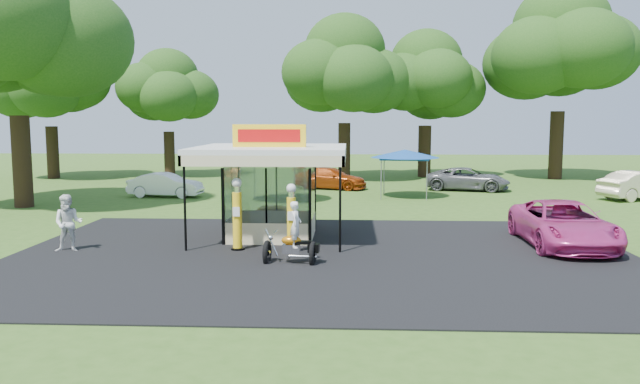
% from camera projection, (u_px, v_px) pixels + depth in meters
% --- Properties ---
extents(ground, '(120.00, 120.00, 0.00)m').
position_uv_depth(ground, '(320.00, 271.00, 17.98)').
color(ground, '#34591B').
rests_on(ground, ground).
extents(asphalt_apron, '(20.00, 14.00, 0.04)m').
position_uv_depth(asphalt_apron, '(323.00, 255.00, 19.96)').
color(asphalt_apron, black).
rests_on(asphalt_apron, ground).
extents(gas_station_kiosk, '(5.40, 5.40, 4.18)m').
position_uv_depth(gas_station_kiosk, '(272.00, 190.00, 22.82)').
color(gas_station_kiosk, white).
rests_on(gas_station_kiosk, ground).
extents(gas_pump_left, '(0.45, 0.45, 2.44)m').
position_uv_depth(gas_pump_left, '(237.00, 216.00, 20.64)').
color(gas_pump_left, black).
rests_on(gas_pump_left, ground).
extents(gas_pump_right, '(0.43, 0.43, 2.29)m').
position_uv_depth(gas_pump_right, '(291.00, 220.00, 20.24)').
color(gas_pump_right, black).
rests_on(gas_pump_right, ground).
extents(motorcycle, '(1.71, 0.91, 1.99)m').
position_uv_depth(motorcycle, '(294.00, 239.00, 18.77)').
color(motorcycle, black).
rests_on(motorcycle, ground).
extents(spare_tires, '(0.84, 0.74, 0.67)m').
position_uv_depth(spare_tires, '(258.00, 234.00, 22.02)').
color(spare_tires, black).
rests_on(spare_tires, ground).
extents(kiosk_car, '(2.82, 1.13, 0.96)m').
position_uv_depth(kiosk_car, '(279.00, 216.00, 25.16)').
color(kiosk_car, yellow).
rests_on(kiosk_car, ground).
extents(pink_sedan, '(2.61, 5.62, 1.56)m').
position_uv_depth(pink_sedan, '(563.00, 224.00, 21.36)').
color(pink_sedan, '#CF3889').
rests_on(pink_sedan, ground).
extents(spectator_west, '(1.04, 0.88, 1.91)m').
position_uv_depth(spectator_west, '(68.00, 223.00, 20.50)').
color(spectator_west, white).
rests_on(spectator_west, ground).
extents(bg_car_a, '(4.21, 1.77, 1.35)m').
position_uv_depth(bg_car_a, '(166.00, 185.00, 35.00)').
color(bg_car_a, white).
rests_on(bg_car_a, ground).
extents(bg_car_b, '(4.94, 3.19, 1.33)m').
position_uv_depth(bg_car_b, '(330.00, 178.00, 39.05)').
color(bg_car_b, '#A73D0C').
rests_on(bg_car_b, ground).
extents(bg_car_d, '(5.44, 3.47, 1.40)m').
position_uv_depth(bg_car_d, '(468.00, 179.00, 38.26)').
color(bg_car_d, '#5F5F61').
rests_on(bg_car_d, ground).
extents(tent_west, '(4.41, 4.41, 3.08)m').
position_uv_depth(tent_west, '(273.00, 149.00, 33.09)').
color(tent_west, gray).
rests_on(tent_west, ground).
extents(tent_east, '(3.82, 3.82, 2.67)m').
position_uv_depth(tent_east, '(405.00, 154.00, 34.71)').
color(tent_east, gray).
rests_on(tent_east, ground).
extents(oak_far_a, '(9.05, 9.05, 10.73)m').
position_uv_depth(oak_far_a, '(49.00, 85.00, 45.22)').
color(oak_far_a, black).
rests_on(oak_far_a, ground).
extents(oak_far_b, '(7.91, 7.91, 9.43)m').
position_uv_depth(oak_far_b, '(168.00, 97.00, 47.12)').
color(oak_far_b, black).
rests_on(oak_far_b, ground).
extents(oak_far_c, '(9.79, 9.79, 11.53)m').
position_uv_depth(oak_far_c, '(345.00, 77.00, 44.46)').
color(oak_far_c, black).
rests_on(oak_far_c, ground).
extents(oak_far_d, '(9.03, 9.03, 10.75)m').
position_uv_depth(oak_far_d, '(426.00, 85.00, 46.50)').
color(oak_far_d, black).
rests_on(oak_far_d, ground).
extents(oak_far_e, '(11.49, 11.49, 13.67)m').
position_uv_depth(oak_far_e, '(560.00, 58.00, 44.60)').
color(oak_far_e, black).
rests_on(oak_far_e, ground).
extents(oak_near, '(11.65, 11.65, 13.41)m').
position_uv_depth(oak_near, '(15.00, 35.00, 30.13)').
color(oak_near, black).
rests_on(oak_near, ground).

